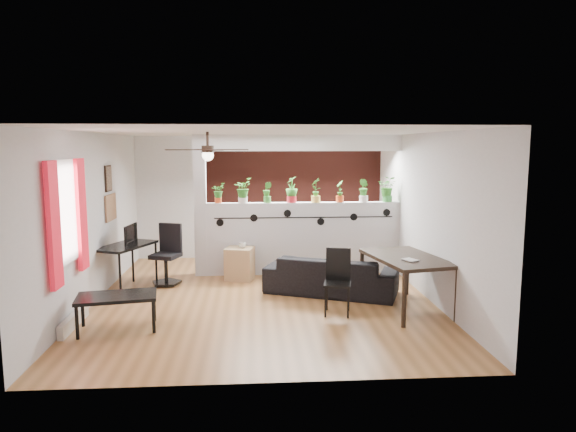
{
  "coord_description": "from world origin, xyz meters",
  "views": [
    {
      "loc": [
        -0.14,
        -7.95,
        2.4
      ],
      "look_at": [
        0.44,
        0.6,
        1.22
      ],
      "focal_mm": 32.0,
      "sensor_mm": 36.0,
      "label": 1
    }
  ],
  "objects_px": {
    "cube_shelf": "(240,264)",
    "office_chair": "(167,258)",
    "potted_plant_3": "(292,189)",
    "computer_desk": "(126,249)",
    "sofa": "(331,275)",
    "potted_plant_4": "(316,189)",
    "potted_plant_7": "(388,188)",
    "potted_plant_1": "(243,190)",
    "ceiling_fan": "(208,151)",
    "coffee_table": "(117,299)",
    "potted_plant_2": "(267,192)",
    "folding_chair": "(338,275)",
    "cup": "(242,245)",
    "dining_table": "(407,262)",
    "potted_plant_0": "(218,192)",
    "potted_plant_5": "(340,191)",
    "potted_plant_6": "(364,190)"
  },
  "relations": [
    {
      "from": "cube_shelf",
      "to": "office_chair",
      "type": "distance_m",
      "value": 1.27
    },
    {
      "from": "potted_plant_3",
      "to": "computer_desk",
      "type": "bearing_deg",
      "value": -161.38
    },
    {
      "from": "sofa",
      "to": "computer_desk",
      "type": "xyz_separation_m",
      "value": [
        -3.37,
        0.4,
        0.41
      ]
    },
    {
      "from": "potted_plant_4",
      "to": "sofa",
      "type": "height_order",
      "value": "potted_plant_4"
    },
    {
      "from": "cube_shelf",
      "to": "office_chair",
      "type": "xyz_separation_m",
      "value": [
        -1.24,
        -0.22,
        0.17
      ]
    },
    {
      "from": "potted_plant_7",
      "to": "potted_plant_1",
      "type": "bearing_deg",
      "value": 180.0
    },
    {
      "from": "ceiling_fan",
      "to": "coffee_table",
      "type": "xyz_separation_m",
      "value": [
        -1.13,
        -1.03,
        -1.9
      ]
    },
    {
      "from": "potted_plant_2",
      "to": "folding_chair",
      "type": "height_order",
      "value": "potted_plant_2"
    },
    {
      "from": "cup",
      "to": "potted_plant_3",
      "type": "bearing_deg",
      "value": 22.89
    },
    {
      "from": "potted_plant_2",
      "to": "potted_plant_3",
      "type": "relative_size",
      "value": 0.8
    },
    {
      "from": "potted_plant_4",
      "to": "folding_chair",
      "type": "bearing_deg",
      "value": -88.98
    },
    {
      "from": "ceiling_fan",
      "to": "cube_shelf",
      "type": "height_order",
      "value": "ceiling_fan"
    },
    {
      "from": "cube_shelf",
      "to": "potted_plant_3",
      "type": "bearing_deg",
      "value": 34.29
    },
    {
      "from": "potted_plant_3",
      "to": "cube_shelf",
      "type": "height_order",
      "value": "potted_plant_3"
    },
    {
      "from": "potted_plant_7",
      "to": "office_chair",
      "type": "bearing_deg",
      "value": -171.43
    },
    {
      "from": "dining_table",
      "to": "folding_chair",
      "type": "height_order",
      "value": "folding_chair"
    },
    {
      "from": "ceiling_fan",
      "to": "dining_table",
      "type": "distance_m",
      "value": 3.34
    },
    {
      "from": "potted_plant_4",
      "to": "dining_table",
      "type": "bearing_deg",
      "value": -64.76
    },
    {
      "from": "potted_plant_0",
      "to": "cube_shelf",
      "type": "bearing_deg",
      "value": -44.98
    },
    {
      "from": "potted_plant_7",
      "to": "folding_chair",
      "type": "xyz_separation_m",
      "value": [
        -1.31,
        -2.32,
        -1.05
      ]
    },
    {
      "from": "potted_plant_1",
      "to": "dining_table",
      "type": "bearing_deg",
      "value": -43.02
    },
    {
      "from": "potted_plant_0",
      "to": "potted_plant_7",
      "type": "xyz_separation_m",
      "value": [
        3.16,
        0.0,
        0.05
      ]
    },
    {
      "from": "ceiling_fan",
      "to": "potted_plant_2",
      "type": "bearing_deg",
      "value": 62.86
    },
    {
      "from": "potted_plant_4",
      "to": "folding_chair",
      "type": "distance_m",
      "value": 2.55
    },
    {
      "from": "potted_plant_1",
      "to": "potted_plant_4",
      "type": "height_order",
      "value": "potted_plant_1"
    },
    {
      "from": "coffee_table",
      "to": "potted_plant_1",
      "type": "bearing_deg",
      "value": 60.52
    },
    {
      "from": "potted_plant_0",
      "to": "dining_table",
      "type": "xyz_separation_m",
      "value": [
        2.87,
        -2.26,
        -0.84
      ]
    },
    {
      "from": "computer_desk",
      "to": "potted_plant_1",
      "type": "bearing_deg",
      "value": 26.35
    },
    {
      "from": "potted_plant_5",
      "to": "coffee_table",
      "type": "height_order",
      "value": "potted_plant_5"
    },
    {
      "from": "dining_table",
      "to": "coffee_table",
      "type": "height_order",
      "value": "dining_table"
    },
    {
      "from": "potted_plant_2",
      "to": "potted_plant_5",
      "type": "xyz_separation_m",
      "value": [
        1.35,
        -0.0,
        0.01
      ]
    },
    {
      "from": "cup",
      "to": "potted_plant_0",
      "type": "bearing_deg",
      "value": 138.49
    },
    {
      "from": "sofa",
      "to": "office_chair",
      "type": "xyz_separation_m",
      "value": [
        -2.76,
        0.74,
        0.16
      ]
    },
    {
      "from": "potted_plant_5",
      "to": "folding_chair",
      "type": "height_order",
      "value": "potted_plant_5"
    },
    {
      "from": "potted_plant_2",
      "to": "cube_shelf",
      "type": "relative_size",
      "value": 0.67
    },
    {
      "from": "potted_plant_4",
      "to": "potted_plant_6",
      "type": "relative_size",
      "value": 1.05
    },
    {
      "from": "potted_plant_2",
      "to": "cube_shelf",
      "type": "height_order",
      "value": "potted_plant_2"
    },
    {
      "from": "potted_plant_2",
      "to": "dining_table",
      "type": "distance_m",
      "value": 3.11
    },
    {
      "from": "potted_plant_3",
      "to": "folding_chair",
      "type": "distance_m",
      "value": 2.6
    },
    {
      "from": "potted_plant_7",
      "to": "potted_plant_3",
      "type": "bearing_deg",
      "value": -180.0
    },
    {
      "from": "potted_plant_0",
      "to": "potted_plant_6",
      "type": "xyz_separation_m",
      "value": [
        2.71,
        0.0,
        0.03
      ]
    },
    {
      "from": "potted_plant_0",
      "to": "sofa",
      "type": "distance_m",
      "value": 2.65
    },
    {
      "from": "cup",
      "to": "folding_chair",
      "type": "xyz_separation_m",
      "value": [
        1.41,
        -1.94,
        -0.08
      ]
    },
    {
      "from": "potted_plant_2",
      "to": "sofa",
      "type": "relative_size",
      "value": 0.19
    },
    {
      "from": "potted_plant_2",
      "to": "potted_plant_6",
      "type": "relative_size",
      "value": 0.88
    },
    {
      "from": "folding_chair",
      "to": "potted_plant_7",
      "type": "bearing_deg",
      "value": 60.52
    },
    {
      "from": "potted_plant_4",
      "to": "ceiling_fan",
      "type": "bearing_deg",
      "value": -135.41
    },
    {
      "from": "computer_desk",
      "to": "potted_plant_4",
      "type": "bearing_deg",
      "value": 16.2
    },
    {
      "from": "potted_plant_5",
      "to": "folding_chair",
      "type": "distance_m",
      "value": 2.57
    },
    {
      "from": "ceiling_fan",
      "to": "potted_plant_2",
      "type": "relative_size",
      "value": 3.08
    }
  ]
}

